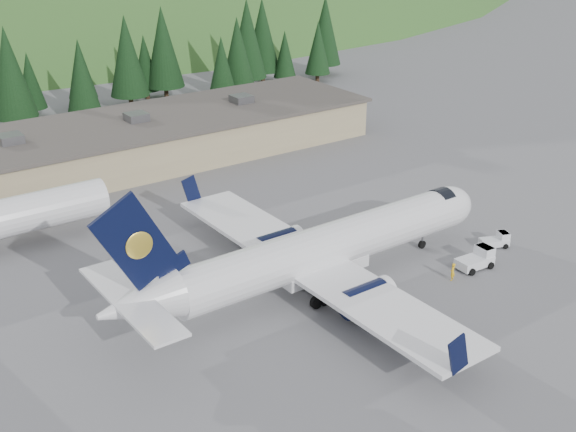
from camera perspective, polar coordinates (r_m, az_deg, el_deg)
The scene contains 8 objects.
ground at distance 61.74m, azimuth 3.22°, elevation -5.24°, with size 600.00×600.00×0.00m, color slate.
airliner at distance 59.60m, azimuth 2.48°, elevation -2.78°, with size 37.02×34.67×12.33m.
baggage_tug_a at distance 65.87m, azimuth 14.73°, elevation -3.29°, with size 3.48×2.22×1.81m.
baggage_tug_b at distance 70.30m, azimuth 16.16°, elevation -1.85°, with size 2.90×2.31×1.39m.
terminal_building at distance 89.38m, azimuth -14.66°, elevation 5.22°, with size 71.00×17.00×6.10m.
ramp_worker at distance 63.19m, azimuth 12.87°, elevation -4.32°, with size 0.58×0.38×1.58m, color yellow.
tree_line at distance 109.59m, azimuth -19.12°, elevation 10.70°, with size 112.20×16.97×14.01m.
hills at distance 287.29m, azimuth -14.59°, elevation -0.11°, with size 614.00×330.00×300.00m.
Camera 1 is at (-33.85, -42.06, 29.94)m, focal length 45.00 mm.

